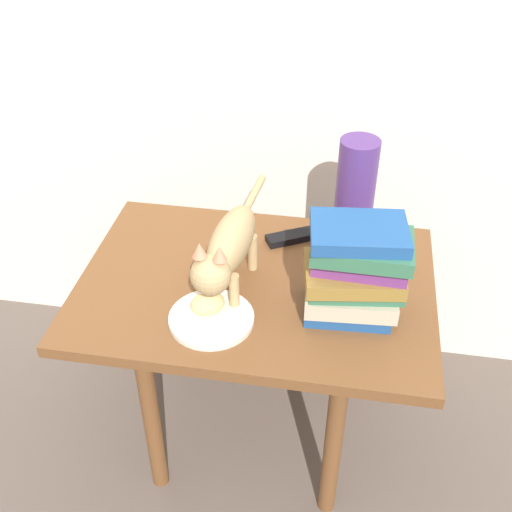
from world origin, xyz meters
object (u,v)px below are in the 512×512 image
Objects in this scene: bread_roll at (208,304)px; cat at (228,248)px; tv_remote at (294,237)px; green_vase at (354,201)px; side_table at (256,303)px; book_stack at (355,271)px; plate at (211,319)px.

cat is at bearing 71.89° from bread_roll.
green_vase is at bearing -43.28° from tv_remote.
green_vase is (0.28, 0.20, 0.03)m from cat.
side_table is 5.83× the size of tv_remote.
book_stack is at bearing -4.31° from cat.
side_table is 0.31m from book_stack.
bread_roll is 0.33× the size of book_stack.
green_vase reaches higher than side_table.
tv_remote is at bearing 69.92° from side_table.
book_stack is (0.29, -0.02, -0.01)m from cat.
bread_roll reaches higher than tv_remote.
plate is 0.41× the size of cat.
side_table is 0.22m from cat.
plate is 0.60× the size of green_vase.
side_table is at bearing 163.26° from book_stack.
plate reaches higher than side_table.
book_stack reaches higher than tv_remote.
book_stack is at bearing -86.99° from tv_remote.
green_vase is at bearing 35.32° from side_table.
book_stack reaches higher than bread_roll.
book_stack is at bearing -16.74° from side_table.
book_stack reaches higher than plate.
plate is at bearing -100.37° from cat.
green_vase is (-0.02, 0.23, 0.04)m from book_stack.
plate is (-0.08, -0.16, 0.08)m from side_table.
bread_roll is at bearing 127.64° from plate.
side_table is 0.36m from green_vase.
side_table is at bearing 40.45° from cat.
bread_roll is 0.45m from green_vase.
bread_roll is at bearing -144.33° from tv_remote.
green_vase is (0.30, 0.31, 0.16)m from plate.
cat is at bearing -139.55° from side_table.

